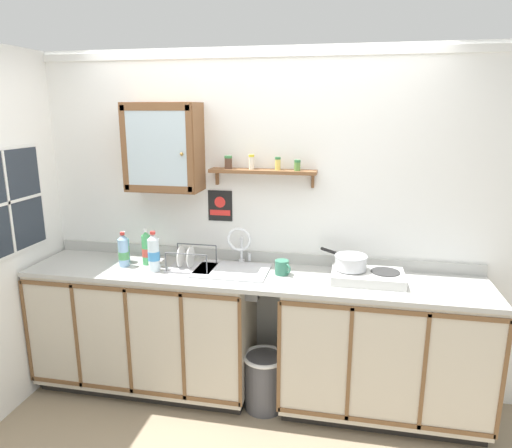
# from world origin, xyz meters

# --- Properties ---
(floor) EXTENTS (6.21, 6.21, 0.00)m
(floor) POSITION_xyz_m (0.00, 0.00, 0.00)
(floor) COLOR gray
(floor) RESTS_ON ground
(back_wall) EXTENTS (3.81, 0.07, 2.48)m
(back_wall) POSITION_xyz_m (0.00, 0.72, 1.25)
(back_wall) COLOR white
(back_wall) RESTS_ON ground
(lower_cabinet_run) EXTENTS (1.60, 0.57, 0.93)m
(lower_cabinet_run) POSITION_xyz_m (-0.80, 0.41, 0.47)
(lower_cabinet_run) COLOR black
(lower_cabinet_run) RESTS_ON ground
(lower_cabinet_run_right) EXTENTS (1.36, 0.57, 0.93)m
(lower_cabinet_run_right) POSITION_xyz_m (0.92, 0.41, 0.47)
(lower_cabinet_run_right) COLOR black
(lower_cabinet_run_right) RESTS_ON ground
(countertop) EXTENTS (3.17, 0.59, 0.03)m
(countertop) POSITION_xyz_m (0.00, 0.41, 0.95)
(countertop) COLOR #B2B2AD
(countertop) RESTS_ON lower_cabinet_run
(backsplash) EXTENTS (3.17, 0.02, 0.08)m
(backsplash) POSITION_xyz_m (0.00, 0.68, 1.00)
(backsplash) COLOR #B2B2AD
(backsplash) RESTS_ON countertop
(sink) EXTENTS (0.51, 0.41, 0.43)m
(sink) POSITION_xyz_m (-0.13, 0.45, 0.93)
(sink) COLOR silver
(sink) RESTS_ON countertop
(hot_plate_stove) EXTENTS (0.47, 0.30, 0.07)m
(hot_plate_stove) POSITION_xyz_m (0.79, 0.42, 0.99)
(hot_plate_stove) COLOR silver
(hot_plate_stove) RESTS_ON countertop
(saucepan) EXTENTS (0.32, 0.30, 0.10)m
(saucepan) POSITION_xyz_m (0.67, 0.45, 1.08)
(saucepan) COLOR silver
(saucepan) RESTS_ON hot_plate_stove
(bottle_water_blue_0) EXTENTS (0.07, 0.07, 0.25)m
(bottle_water_blue_0) POSITION_xyz_m (-0.92, 0.39, 1.07)
(bottle_water_blue_0) COLOR #8CB7E0
(bottle_water_blue_0) RESTS_ON countertop
(bottle_detergent_teal_1) EXTENTS (0.08, 0.08, 0.23)m
(bottle_detergent_teal_1) POSITION_xyz_m (-0.97, 0.48, 1.07)
(bottle_detergent_teal_1) COLOR teal
(bottle_detergent_teal_1) RESTS_ON countertop
(bottle_water_clear_2) EXTENTS (0.08, 0.08, 0.29)m
(bottle_water_clear_2) POSITION_xyz_m (-0.67, 0.34, 1.09)
(bottle_water_clear_2) COLOR silver
(bottle_water_clear_2) RESTS_ON countertop
(bottle_soda_green_3) EXTENTS (0.07, 0.07, 0.27)m
(bottle_soda_green_3) POSITION_xyz_m (-0.78, 0.46, 1.08)
(bottle_soda_green_3) COLOR #4CB266
(bottle_soda_green_3) RESTS_ON countertop
(dish_rack) EXTENTS (0.32, 0.25, 0.16)m
(dish_rack) POSITION_xyz_m (-0.44, 0.43, 0.99)
(dish_rack) COLOR #B2B2B7
(dish_rack) RESTS_ON countertop
(mug) EXTENTS (0.12, 0.11, 0.10)m
(mug) POSITION_xyz_m (0.22, 0.44, 1.01)
(mug) COLOR #337259
(mug) RESTS_ON countertop
(wall_cabinet) EXTENTS (0.53, 0.28, 0.61)m
(wall_cabinet) POSITION_xyz_m (-0.65, 0.56, 1.80)
(wall_cabinet) COLOR brown
(spice_shelf) EXTENTS (0.75, 0.14, 0.23)m
(spice_shelf) POSITION_xyz_m (0.04, 0.62, 1.65)
(spice_shelf) COLOR brown
(warning_sign) EXTENTS (0.18, 0.01, 0.23)m
(warning_sign) POSITION_xyz_m (-0.28, 0.69, 1.37)
(warning_sign) COLOR black
(window) EXTENTS (0.03, 0.72, 0.74)m
(window) POSITION_xyz_m (-1.60, 0.12, 1.45)
(window) COLOR #262D38
(trash_bin) EXTENTS (0.31, 0.31, 0.41)m
(trash_bin) POSITION_xyz_m (0.12, 0.31, 0.21)
(trash_bin) COLOR #4C4C51
(trash_bin) RESTS_ON ground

